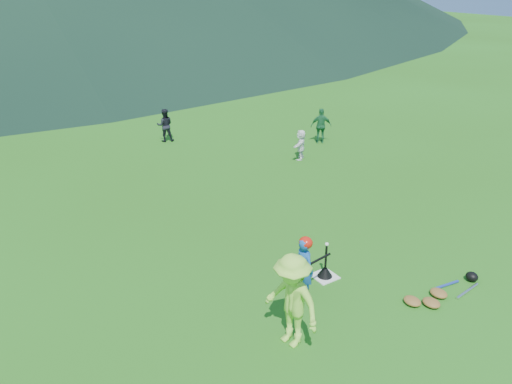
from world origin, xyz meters
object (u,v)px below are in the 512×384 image
fielder_b (165,125)px  batting_tee (325,271)px  equipment_pile (439,293)px  home_plate (325,276)px  fielder_c (321,126)px  batter_child (305,268)px  adult_coach (292,301)px  fielder_d (301,145)px

fielder_b → batting_tee: bearing=105.7°
fielder_b → equipment_pile: size_ratio=0.65×
home_plate → fielder_b: 9.71m
fielder_c → equipment_pile: size_ratio=0.68×
equipment_pile → fielder_c: bearing=64.3°
batting_tee → fielder_c: bearing=51.0°
batter_child → fielder_b: bearing=-5.3°
batter_child → equipment_pile: 2.58m
adult_coach → fielder_c: 10.42m
fielder_b → fielder_d: size_ratio=1.20×
fielder_c → equipment_pile: 9.12m
batter_child → fielder_b: 10.08m
batter_child → fielder_c: batter_child is taller
home_plate → fielder_c: fielder_c is taller
home_plate → fielder_d: 6.75m
batting_tee → equipment_pile: size_ratio=0.38×
fielder_d → equipment_pile: 7.65m
home_plate → fielder_b: bearing=85.1°
adult_coach → fielder_d: size_ratio=1.68×
home_plate → equipment_pile: 2.14m
adult_coach → equipment_pile: bearing=69.6°
fielder_c → fielder_d: size_ratio=1.26×
home_plate → adult_coach: adult_coach is taller
fielder_d → equipment_pile: size_ratio=0.54×
adult_coach → fielder_d: 8.67m
adult_coach → fielder_b: bearing=155.6°
home_plate → fielder_c: (5.31, 6.55, 0.60)m
home_plate → equipment_pile: bearing=-50.5°
home_plate → batting_tee: size_ratio=0.66×
adult_coach → equipment_pile: size_ratio=0.90×
batter_child → fielder_d: batter_child is taller
batting_tee → equipment_pile: (1.36, -1.65, -0.06)m
fielder_d → batting_tee: fielder_d is taller
batter_child → adult_coach: bearing=136.5°
adult_coach → equipment_pile: (3.06, -0.49, -0.75)m
home_plate → fielder_d: bearing=56.6°
fielder_b → fielder_c: fielder_c is taller
fielder_c → batting_tee: fielder_c is taller
home_plate → adult_coach: 2.21m
batting_tee → equipment_pile: bearing=-50.5°
batting_tee → home_plate: bearing=0.0°
fielder_c → batting_tee: bearing=83.6°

